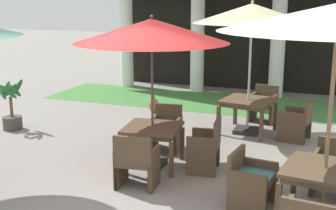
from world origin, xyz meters
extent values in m
plane|color=gray|center=(0.00, 0.00, 0.00)|extent=(60.00, 60.00, 0.00)
cylinder|color=white|center=(-3.67, 8.09, 1.49)|extent=(0.43, 0.43, 2.98)
cylinder|color=white|center=(-1.22, 8.09, 1.49)|extent=(0.43, 0.43, 2.98)
cylinder|color=white|center=(1.22, 8.09, 1.49)|extent=(0.43, 0.43, 2.98)
cube|color=black|center=(0.00, 8.99, 1.49)|extent=(7.94, 0.16, 2.98)
cube|color=#47843D|center=(0.00, 6.74, 0.00)|extent=(10.34, 2.54, 0.01)
cube|color=brown|center=(2.84, 0.56, 0.73)|extent=(1.11, 1.11, 0.05)
cube|color=brown|center=(2.84, 0.56, 0.67)|extent=(1.02, 1.02, 0.08)
cube|color=brown|center=(2.32, 0.15, 0.31)|extent=(0.08, 0.08, 0.63)
cube|color=brown|center=(2.43, 1.08, 0.31)|extent=(0.08, 0.08, 0.63)
cylinder|color=olive|center=(2.84, 0.56, 1.30)|extent=(0.05, 0.05, 2.61)
cube|color=brown|center=(1.92, 0.67, 0.40)|extent=(0.61, 0.66, 0.07)
cube|color=teal|center=(1.92, 0.67, 0.46)|extent=(0.56, 0.61, 0.05)
cube|color=brown|center=(1.67, 0.70, 0.61)|extent=(0.13, 0.61, 0.36)
cube|color=brown|center=(1.95, 0.95, 0.30)|extent=(0.55, 0.12, 0.60)
cube|color=brown|center=(1.88, 0.39, 0.30)|extent=(0.55, 0.12, 0.60)
cube|color=brown|center=(2.19, 0.91, 0.18)|extent=(0.06, 0.06, 0.36)
cube|color=brown|center=(2.13, 0.37, 0.18)|extent=(0.06, 0.06, 0.36)
cube|color=brown|center=(1.71, 0.97, 0.18)|extent=(0.06, 0.06, 0.36)
cube|color=brown|center=(1.64, 0.42, 0.18)|extent=(0.06, 0.06, 0.36)
cube|color=brown|center=(2.95, 1.48, 0.41)|extent=(0.61, 0.54, 0.07)
cube|color=teal|center=(2.95, 1.48, 0.47)|extent=(0.56, 0.50, 0.05)
cube|color=brown|center=(2.69, 1.51, 0.32)|extent=(0.12, 0.49, 0.65)
cube|color=brown|center=(2.68, 1.30, 0.19)|extent=(0.06, 0.06, 0.38)
cube|color=brown|center=(2.72, 1.73, 0.19)|extent=(0.06, 0.06, 0.38)
cube|color=brown|center=(0.00, 1.61, 0.70)|extent=(1.04, 1.04, 0.05)
cube|color=brown|center=(0.00, 1.61, 0.63)|extent=(0.96, 0.96, 0.07)
cube|color=brown|center=(-0.37, 1.13, 0.30)|extent=(0.08, 0.08, 0.60)
cube|color=brown|center=(0.49, 1.24, 0.30)|extent=(0.08, 0.08, 0.60)
cube|color=brown|center=(-0.48, 1.99, 0.30)|extent=(0.08, 0.08, 0.60)
cube|color=brown|center=(0.38, 2.10, 0.30)|extent=(0.08, 0.08, 0.60)
cube|color=#2D2D2D|center=(0.00, 1.61, 0.05)|extent=(0.41, 0.41, 0.09)
cylinder|color=#4C4742|center=(0.00, 1.61, 1.15)|extent=(0.04, 0.04, 2.30)
cone|color=maroon|center=(0.00, 1.61, 2.34)|extent=(2.57, 2.57, 0.39)
sphere|color=#4C4742|center=(0.00, 1.61, 2.57)|extent=(0.06, 0.06, 0.06)
cube|color=brown|center=(0.89, 1.73, 0.41)|extent=(0.56, 0.62, 0.07)
cube|color=teal|center=(0.89, 1.73, 0.47)|extent=(0.51, 0.57, 0.05)
cube|color=brown|center=(1.11, 1.75, 0.68)|extent=(0.13, 0.56, 0.47)
cube|color=brown|center=(0.92, 1.47, 0.33)|extent=(0.49, 0.12, 0.67)
cube|color=brown|center=(0.85, 1.98, 0.33)|extent=(0.49, 0.12, 0.67)
cube|color=brown|center=(0.70, 1.45, 0.19)|extent=(0.06, 0.06, 0.38)
cube|color=brown|center=(0.64, 1.95, 0.19)|extent=(0.06, 0.06, 0.38)
cube|color=brown|center=(1.13, 1.50, 0.19)|extent=(0.06, 0.06, 0.38)
cube|color=brown|center=(1.07, 2.00, 0.19)|extent=(0.06, 0.06, 0.38)
cube|color=brown|center=(0.12, 0.73, 0.41)|extent=(0.65, 0.59, 0.07)
cube|color=teal|center=(0.12, 0.73, 0.47)|extent=(0.60, 0.54, 0.05)
cube|color=brown|center=(0.15, 0.49, 0.66)|extent=(0.59, 0.13, 0.43)
cube|color=brown|center=(-0.15, 0.70, 0.31)|extent=(0.12, 0.52, 0.63)
cube|color=brown|center=(0.39, 0.77, 0.31)|extent=(0.12, 0.52, 0.63)
cube|color=brown|center=(-0.18, 0.93, 0.19)|extent=(0.06, 0.06, 0.37)
cube|color=brown|center=(0.35, 0.99, 0.19)|extent=(0.06, 0.06, 0.37)
cube|color=brown|center=(-0.12, 0.47, 0.19)|extent=(0.06, 0.06, 0.37)
cube|color=brown|center=(0.41, 0.54, 0.19)|extent=(0.06, 0.06, 0.37)
cube|color=brown|center=(-0.11, 2.50, 0.41)|extent=(0.61, 0.63, 0.07)
cube|color=teal|center=(-0.11, 2.50, 0.47)|extent=(0.56, 0.58, 0.05)
cube|color=brown|center=(-0.14, 2.76, 0.65)|extent=(0.54, 0.13, 0.41)
cube|color=brown|center=(0.14, 2.53, 0.31)|extent=(0.13, 0.57, 0.62)
cube|color=brown|center=(-0.36, 2.47, 0.31)|extent=(0.13, 0.57, 0.62)
cube|color=brown|center=(0.16, 2.27, 0.19)|extent=(0.06, 0.06, 0.37)
cube|color=brown|center=(-0.32, 2.21, 0.19)|extent=(0.06, 0.06, 0.37)
cube|color=brown|center=(0.10, 2.78, 0.19)|extent=(0.06, 0.06, 0.37)
cube|color=brown|center=(-0.38, 2.72, 0.19)|extent=(0.06, 0.06, 0.37)
cube|color=brown|center=(1.15, 4.19, 0.72)|extent=(1.18, 1.18, 0.05)
cube|color=brown|center=(1.15, 4.19, 0.66)|extent=(1.08, 1.08, 0.07)
cube|color=brown|center=(0.60, 3.80, 0.31)|extent=(0.08, 0.08, 0.62)
cube|color=brown|center=(1.54, 3.64, 0.31)|extent=(0.08, 0.08, 0.62)
cube|color=brown|center=(0.76, 4.74, 0.31)|extent=(0.08, 0.08, 0.62)
cube|color=brown|center=(1.70, 4.58, 0.31)|extent=(0.08, 0.08, 0.62)
cube|color=#2D2D2D|center=(1.15, 4.19, 0.04)|extent=(0.53, 0.53, 0.09)
cylinder|color=beige|center=(1.15, 4.19, 1.26)|extent=(0.05, 0.05, 2.52)
cone|color=beige|center=(1.15, 4.19, 2.56)|extent=(2.46, 2.46, 0.40)
sphere|color=beige|center=(1.15, 4.19, 2.79)|extent=(0.06, 0.06, 0.06)
cube|color=brown|center=(1.32, 5.20, 0.43)|extent=(0.64, 0.59, 0.07)
cube|color=teal|center=(1.32, 5.20, 0.49)|extent=(0.59, 0.54, 0.05)
cube|color=brown|center=(1.36, 5.43, 0.66)|extent=(0.57, 0.15, 0.39)
cube|color=brown|center=(1.58, 5.16, 0.33)|extent=(0.14, 0.50, 0.66)
cube|color=brown|center=(1.06, 5.25, 0.33)|extent=(0.14, 0.50, 0.66)
cube|color=brown|center=(1.54, 4.94, 0.20)|extent=(0.06, 0.06, 0.39)
cube|color=brown|center=(1.03, 5.03, 0.20)|extent=(0.06, 0.06, 0.39)
cube|color=brown|center=(1.61, 5.38, 0.20)|extent=(0.06, 0.06, 0.39)
cube|color=brown|center=(1.11, 5.47, 0.20)|extent=(0.06, 0.06, 0.39)
cube|color=brown|center=(2.16, 4.02, 0.40)|extent=(0.64, 0.65, 0.07)
cube|color=teal|center=(2.16, 4.02, 0.46)|extent=(0.59, 0.60, 0.05)
cube|color=brown|center=(2.42, 3.98, 0.62)|extent=(0.15, 0.57, 0.38)
cube|color=brown|center=(2.12, 3.76, 0.32)|extent=(0.56, 0.15, 0.64)
cube|color=brown|center=(2.21, 4.28, 0.32)|extent=(0.56, 0.15, 0.64)
cube|color=brown|center=(1.87, 3.81, 0.18)|extent=(0.06, 0.06, 0.36)
cube|color=brown|center=(1.96, 4.32, 0.18)|extent=(0.06, 0.06, 0.36)
cube|color=brown|center=(2.37, 3.73, 0.18)|extent=(0.06, 0.06, 0.36)
cube|color=brown|center=(2.45, 4.23, 0.18)|extent=(0.06, 0.06, 0.36)
cylinder|color=#47423D|center=(-3.80, 2.54, 0.15)|extent=(0.42, 0.42, 0.29)
cylinder|color=brown|center=(-3.80, 2.54, 0.52)|extent=(0.07, 0.07, 0.45)
ellipsoid|color=#286B33|center=(-3.65, 2.52, 0.90)|extent=(0.15, 0.39, 0.38)
ellipsoid|color=#286B33|center=(-3.73, 2.73, 0.94)|extent=(0.47, 0.26, 0.46)
ellipsoid|color=#286B33|center=(-3.86, 2.65, 0.88)|extent=(0.33, 0.24, 0.33)
ellipsoid|color=#286B33|center=(-3.91, 2.55, 0.91)|extent=(0.13, 0.32, 0.38)
ellipsoid|color=#286B33|center=(-3.88, 2.37, 0.89)|extent=(0.44, 0.28, 0.37)
ellipsoid|color=#286B33|center=(-3.72, 2.40, 0.90)|extent=(0.40, 0.28, 0.38)
ellipsoid|color=#9E5633|center=(-1.44, 5.09, 0.18)|extent=(0.25, 0.25, 0.36)
sphere|color=#9E5633|center=(-1.44, 5.09, 0.40)|extent=(0.08, 0.08, 0.08)
camera|label=1|loc=(2.86, -5.09, 2.84)|focal=47.24mm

